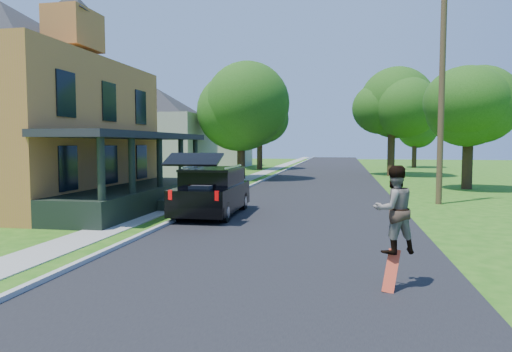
% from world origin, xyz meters
% --- Properties ---
extents(ground, '(140.00, 140.00, 0.00)m').
position_xyz_m(ground, '(0.00, 0.00, 0.00)').
color(ground, '#245C12').
rests_on(ground, ground).
extents(street, '(8.00, 120.00, 0.02)m').
position_xyz_m(street, '(0.00, 20.00, 0.00)').
color(street, black).
rests_on(street, ground).
extents(curb, '(0.15, 120.00, 0.12)m').
position_xyz_m(curb, '(-4.05, 20.00, 0.00)').
color(curb, '#A4A59F').
rests_on(curb, ground).
extents(sidewalk, '(1.30, 120.00, 0.03)m').
position_xyz_m(sidewalk, '(-5.60, 20.00, 0.00)').
color(sidewalk, gray).
rests_on(sidewalk, ground).
extents(front_walk, '(6.50, 1.20, 0.03)m').
position_xyz_m(front_walk, '(-9.50, 6.00, 0.00)').
color(front_walk, gray).
rests_on(front_walk, ground).
extents(main_house, '(15.56, 15.56, 10.10)m').
position_xyz_m(main_house, '(-12.80, 5.99, 4.92)').
color(main_house, '#BD6E37').
rests_on(main_house, ground).
extents(neighbor_house_mid, '(12.78, 12.78, 8.30)m').
position_xyz_m(neighbor_house_mid, '(-13.50, 24.00, 4.19)').
color(neighbor_house_mid, '#A9A696').
rests_on(neighbor_house_mid, ground).
extents(neighbor_house_far, '(12.78, 12.78, 8.30)m').
position_xyz_m(neighbor_house_far, '(-13.50, 40.00, 4.19)').
color(neighbor_house_far, '#A9A696').
rests_on(neighbor_house_far, ground).
extents(black_suv, '(2.04, 5.11, 2.37)m').
position_xyz_m(black_suv, '(-3.20, 4.72, 0.91)').
color(black_suv, black).
rests_on(black_suv, ground).
extents(skateboarder, '(0.96, 0.87, 1.61)m').
position_xyz_m(skateboarder, '(2.50, -3.00, 1.47)').
color(skateboarder, black).
rests_on(skateboarder, ground).
extents(skateboard, '(0.35, 0.37, 0.76)m').
position_xyz_m(skateboard, '(2.46, -3.18, 0.35)').
color(skateboard, red).
rests_on(skateboard, ground).
extents(tree_left_mid, '(6.70, 6.72, 9.10)m').
position_xyz_m(tree_left_mid, '(-6.04, 22.13, 5.79)').
color(tree_left_mid, black).
rests_on(tree_left_mid, ground).
extents(tree_left_far, '(7.01, 6.69, 8.07)m').
position_xyz_m(tree_left_far, '(-7.00, 35.10, 5.23)').
color(tree_left_far, black).
rests_on(tree_left_far, ground).
extents(tree_right_near, '(6.22, 5.75, 7.34)m').
position_xyz_m(tree_right_near, '(8.74, 17.20, 4.85)').
color(tree_right_near, black).
rests_on(tree_right_near, ground).
extents(tree_right_mid, '(7.44, 7.18, 9.53)m').
position_xyz_m(tree_right_mid, '(5.45, 27.80, 6.30)').
color(tree_right_mid, black).
rests_on(tree_right_mid, ground).
extents(tree_right_far, '(5.02, 4.70, 7.15)m').
position_xyz_m(tree_right_far, '(9.35, 41.79, 4.85)').
color(tree_right_far, black).
rests_on(tree_right_far, ground).
extents(utility_pole_near, '(1.57, 0.55, 9.97)m').
position_xyz_m(utility_pole_near, '(5.77, 9.66, 5.13)').
color(utility_pole_near, '#4B3423').
rests_on(utility_pole_near, ground).
extents(utility_pole_far, '(1.67, 0.58, 8.70)m').
position_xyz_m(utility_pole_far, '(6.42, 36.85, 4.50)').
color(utility_pole_far, '#4B3423').
rests_on(utility_pole_far, ground).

